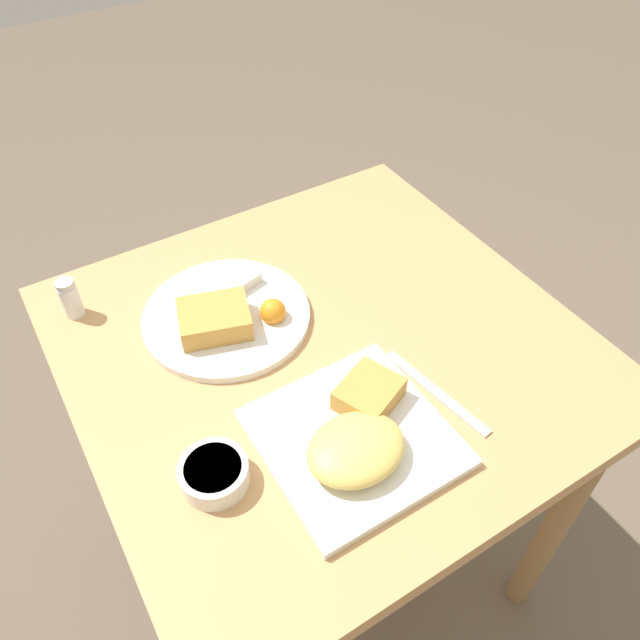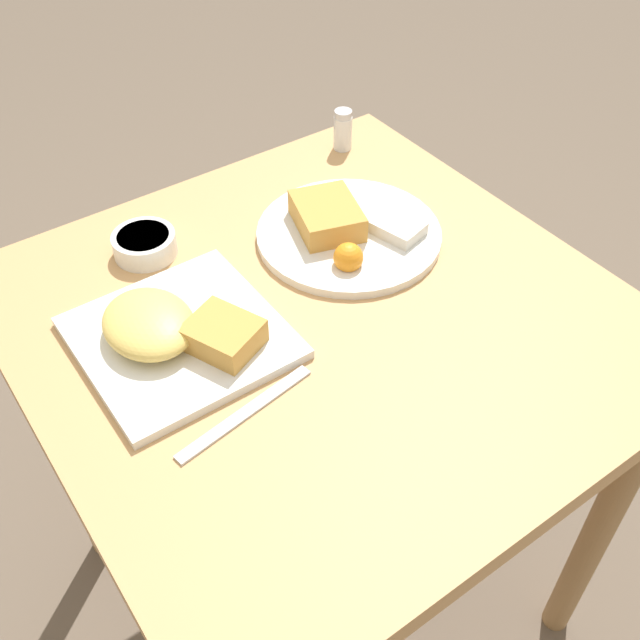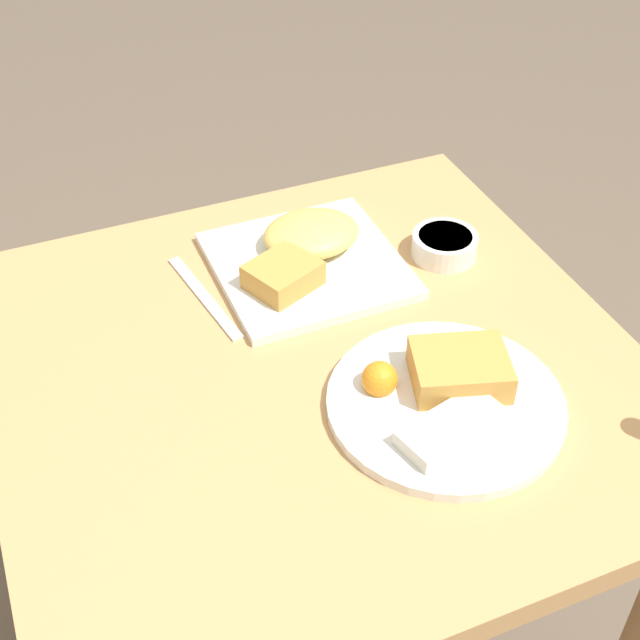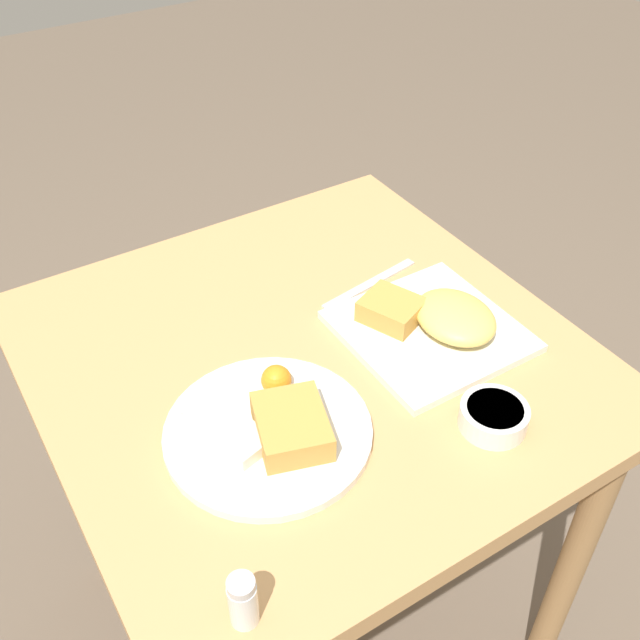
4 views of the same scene
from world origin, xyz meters
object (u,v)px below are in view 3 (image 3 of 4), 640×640
object	(u,v)px
plate_square_near	(306,254)
sauce_ramekin	(445,245)
butter_knife	(204,297)
plate_oval_far	(446,396)

from	to	relation	value
plate_square_near	sauce_ramekin	size ratio (longest dim) A/B	2.70
plate_square_near	sauce_ramekin	bearing A→B (deg)	165.18
butter_knife	plate_oval_far	bearing A→B (deg)	25.13
plate_square_near	plate_oval_far	bearing A→B (deg)	98.94
sauce_ramekin	butter_knife	distance (m)	0.35
plate_square_near	butter_knife	xyz separation A→B (m)	(0.16, 0.01, -0.02)
sauce_ramekin	plate_square_near	bearing A→B (deg)	-14.82
sauce_ramekin	butter_knife	size ratio (longest dim) A/B	0.46
sauce_ramekin	butter_knife	world-z (taller)	sauce_ramekin
plate_square_near	sauce_ramekin	xyz separation A→B (m)	(-0.20, 0.05, -0.00)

